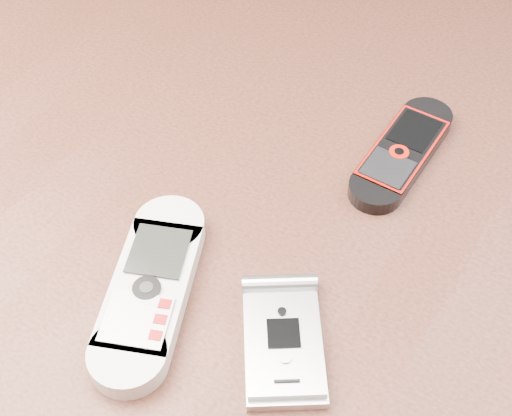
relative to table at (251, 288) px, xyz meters
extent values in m
cube|color=black|center=(0.00, 0.00, 0.09)|extent=(1.20, 0.80, 0.03)
cube|color=black|center=(-0.54, 0.34, -0.29)|extent=(0.06, 0.06, 0.71)
cube|color=silver|center=(-0.02, -0.10, 0.11)|extent=(0.11, 0.17, 0.02)
cube|color=black|center=(0.08, 0.12, 0.11)|extent=(0.05, 0.14, 0.01)
cube|color=silver|center=(0.08, -0.09, 0.11)|extent=(0.10, 0.12, 0.02)
camera|label=1|loc=(0.19, -0.31, 0.54)|focal=50.00mm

